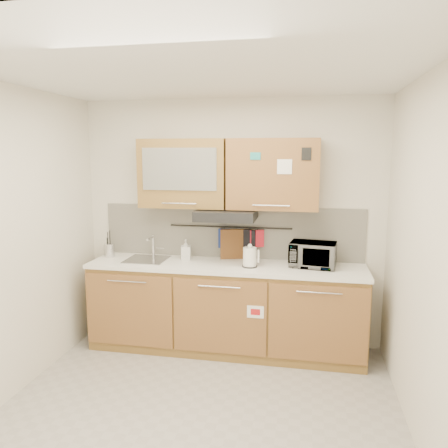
% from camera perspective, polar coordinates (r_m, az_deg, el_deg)
% --- Properties ---
extents(floor, '(3.20, 3.20, 0.00)m').
position_cam_1_polar(floor, '(3.76, -3.50, -23.60)').
color(floor, '#9E9993').
rests_on(floor, ground).
extents(ceiling, '(3.20, 3.20, 0.00)m').
position_cam_1_polar(ceiling, '(3.21, -3.98, 19.31)').
color(ceiling, white).
rests_on(ceiling, wall_back).
extents(wall_back, '(3.20, 0.00, 3.20)m').
position_cam_1_polar(wall_back, '(4.68, 0.88, 0.19)').
color(wall_back, silver).
rests_on(wall_back, ground).
extents(wall_left, '(0.00, 3.00, 3.00)m').
position_cam_1_polar(wall_left, '(3.96, -26.80, -2.52)').
color(wall_left, silver).
rests_on(wall_left, ground).
extents(wall_right, '(0.00, 3.00, 3.00)m').
position_cam_1_polar(wall_right, '(3.24, 24.90, -4.79)').
color(wall_right, silver).
rests_on(wall_right, ground).
extents(base_cabinet, '(2.80, 0.64, 0.88)m').
position_cam_1_polar(base_cabinet, '(4.62, 0.18, -11.44)').
color(base_cabinet, olive).
rests_on(base_cabinet, floor).
extents(countertop, '(2.82, 0.62, 0.04)m').
position_cam_1_polar(countertop, '(4.47, 0.18, -5.51)').
color(countertop, white).
rests_on(countertop, base_cabinet).
extents(backsplash, '(2.80, 0.02, 0.56)m').
position_cam_1_polar(backsplash, '(4.69, 0.85, -1.04)').
color(backsplash, silver).
rests_on(backsplash, countertop).
extents(upper_cabinets, '(1.82, 0.37, 0.70)m').
position_cam_1_polar(upper_cabinets, '(4.46, 0.44, 6.58)').
color(upper_cabinets, olive).
rests_on(upper_cabinets, wall_back).
extents(range_hood, '(0.60, 0.46, 0.10)m').
position_cam_1_polar(range_hood, '(4.42, 0.32, 1.22)').
color(range_hood, black).
rests_on(range_hood, upper_cabinets).
extents(sink, '(0.42, 0.40, 0.26)m').
position_cam_1_polar(sink, '(4.71, -10.03, -4.58)').
color(sink, silver).
rests_on(sink, countertop).
extents(utensil_rail, '(1.30, 0.02, 0.02)m').
position_cam_1_polar(utensil_rail, '(4.64, 0.77, -0.40)').
color(utensil_rail, black).
rests_on(utensil_rail, backsplash).
extents(utensil_crock, '(0.12, 0.12, 0.29)m').
position_cam_1_polar(utensil_crock, '(4.92, -14.72, -3.29)').
color(utensil_crock, silver).
rests_on(utensil_crock, countertop).
extents(kettle, '(0.18, 0.16, 0.24)m').
position_cam_1_polar(kettle, '(4.35, 3.40, -4.42)').
color(kettle, white).
rests_on(kettle, countertop).
extents(toaster, '(0.27, 0.18, 0.19)m').
position_cam_1_polar(toaster, '(4.37, 11.45, -4.43)').
color(toaster, black).
rests_on(toaster, countertop).
extents(microwave, '(0.48, 0.35, 0.25)m').
position_cam_1_polar(microwave, '(4.43, 11.52, -3.93)').
color(microwave, '#999999').
rests_on(microwave, countertop).
extents(soap_bottle, '(0.12, 0.12, 0.21)m').
position_cam_1_polar(soap_bottle, '(4.65, -5.01, -3.34)').
color(soap_bottle, '#999999').
rests_on(soap_bottle, countertop).
extents(cutting_board, '(0.34, 0.12, 0.42)m').
position_cam_1_polar(cutting_board, '(4.66, 1.64, -3.26)').
color(cutting_board, brown).
rests_on(cutting_board, utensil_rail).
extents(oven_mitt, '(0.12, 0.03, 0.21)m').
position_cam_1_polar(oven_mitt, '(4.66, 0.02, -1.90)').
color(oven_mitt, navy).
rests_on(oven_mitt, utensil_rail).
extents(dark_pouch, '(0.14, 0.08, 0.21)m').
position_cam_1_polar(dark_pouch, '(4.62, 3.37, -2.04)').
color(dark_pouch, black).
rests_on(dark_pouch, utensil_rail).
extents(pot_holder, '(0.15, 0.06, 0.18)m').
position_cam_1_polar(pot_holder, '(4.61, 4.32, -1.90)').
color(pot_holder, red).
rests_on(pot_holder, utensil_rail).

